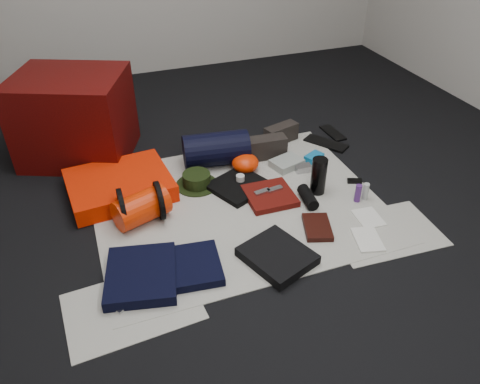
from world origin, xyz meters
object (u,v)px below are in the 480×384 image
object	(u,v)px
sleeping_pad	(120,185)
compact_camera	(303,168)
stuff_sack	(141,208)
red_cabinet	(74,117)
navy_duffel	(216,149)
paperback_book	(317,227)
water_bottle	(319,176)

from	to	relation	value
sleeping_pad	compact_camera	distance (m)	1.14
stuff_sack	red_cabinet	bearing A→B (deg)	106.38
sleeping_pad	navy_duffel	distance (m)	0.65
navy_duffel	paperback_book	bearing A→B (deg)	-62.36
water_bottle	paperback_book	distance (m)	0.37
red_cabinet	stuff_sack	bearing A→B (deg)	-50.62
navy_duffel	paperback_book	size ratio (longest dim) A/B	1.94
paperback_book	stuff_sack	bearing A→B (deg)	173.14
navy_duffel	water_bottle	world-z (taller)	water_bottle
water_bottle	compact_camera	bearing A→B (deg)	84.02
water_bottle	navy_duffel	bearing A→B (deg)	132.41
stuff_sack	navy_duffel	world-z (taller)	navy_duffel
red_cabinet	compact_camera	distance (m)	1.51
navy_duffel	compact_camera	xyz separation A→B (m)	(0.49, -0.28, -0.09)
paperback_book	compact_camera	bearing A→B (deg)	89.17
red_cabinet	water_bottle	bearing A→B (deg)	-13.55
sleeping_pad	paperback_book	size ratio (longest dim) A/B	2.71
red_cabinet	compact_camera	xyz separation A→B (m)	(1.30, -0.71, -0.25)
navy_duffel	compact_camera	world-z (taller)	navy_duffel
compact_camera	sleeping_pad	bearing A→B (deg)	175.02
stuff_sack	navy_duffel	bearing A→B (deg)	36.95
water_bottle	compact_camera	xyz separation A→B (m)	(0.02, 0.24, -0.09)
paperback_book	red_cabinet	bearing A→B (deg)	149.66
water_bottle	paperback_book	xyz separation A→B (m)	(-0.16, -0.31, -0.10)
red_cabinet	navy_duffel	size ratio (longest dim) A/B	1.61
stuff_sack	water_bottle	xyz separation A→B (m)	(1.03, -0.09, 0.03)
red_cabinet	stuff_sack	xyz separation A→B (m)	(0.25, -0.86, -0.19)
sleeping_pad	water_bottle	distance (m)	1.17
paperback_book	navy_duffel	bearing A→B (deg)	128.32
stuff_sack	paperback_book	xyz separation A→B (m)	(0.86, -0.40, -0.07)
compact_camera	water_bottle	bearing A→B (deg)	-92.73
navy_duffel	compact_camera	distance (m)	0.57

